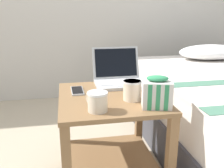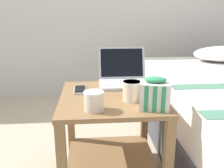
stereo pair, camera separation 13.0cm
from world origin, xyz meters
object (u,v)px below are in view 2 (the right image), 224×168
object	(u,v)px
mug_front_right	(93,100)
cell_phone	(80,90)
snack_bag	(155,94)
laptop	(123,77)
mug_front_left	(132,90)

from	to	relation	value
mug_front_right	cell_phone	world-z (taller)	mug_front_right
mug_front_right	snack_bag	size ratio (longest dim) A/B	0.79
laptop	mug_front_right	distance (m)	0.47
mug_front_right	snack_bag	world-z (taller)	snack_bag
laptop	mug_front_left	bearing A→B (deg)	-89.19
mug_front_right	cell_phone	distance (m)	0.32
snack_bag	cell_phone	bearing A→B (deg)	139.14
mug_front_left	snack_bag	world-z (taller)	snack_bag
mug_front_left	cell_phone	size ratio (longest dim) A/B	0.86
mug_front_left	snack_bag	xyz separation A→B (m)	(0.09, -0.12, 0.01)
cell_phone	laptop	bearing A→B (deg)	23.21
laptop	snack_bag	distance (m)	0.44
snack_bag	mug_front_left	bearing A→B (deg)	125.92
laptop	mug_front_right	xyz separation A→B (m)	(-0.19, -0.42, 0.01)
snack_bag	cell_phone	distance (m)	0.48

